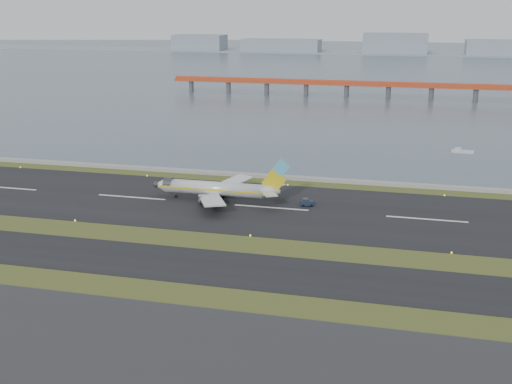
% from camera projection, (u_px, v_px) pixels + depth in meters
% --- Properties ---
extents(ground, '(1000.00, 1000.00, 0.00)m').
position_uv_depth(ground, '(242.00, 248.00, 141.98)').
color(ground, '#384D1B').
rests_on(ground, ground).
extents(apron_strip, '(1000.00, 50.00, 0.10)m').
position_uv_depth(apron_strip, '(140.00, 384.00, 90.71)').
color(apron_strip, '#2C2C2E').
rests_on(apron_strip, ground).
extents(taxiway_strip, '(1000.00, 18.00, 0.10)m').
position_uv_depth(taxiway_strip, '(226.00, 268.00, 130.78)').
color(taxiway_strip, black).
rests_on(taxiway_strip, ground).
extents(runway_strip, '(1000.00, 45.00, 0.10)m').
position_uv_depth(runway_strip, '(271.00, 208.00, 169.92)').
color(runway_strip, black).
rests_on(runway_strip, ground).
extents(seawall, '(1000.00, 2.50, 1.00)m').
position_uv_depth(seawall, '(292.00, 178.00, 197.75)').
color(seawall, '#989893').
rests_on(seawall, ground).
extents(bay_water, '(1400.00, 800.00, 1.30)m').
position_uv_depth(bay_water, '(377.00, 66.00, 570.65)').
color(bay_water, '#495B68').
rests_on(bay_water, ground).
extents(red_pier, '(260.00, 5.00, 10.20)m').
position_uv_depth(red_pier, '(389.00, 86.00, 368.30)').
color(red_pier, '#B6411F').
rests_on(red_pier, ground).
extents(far_shoreline, '(1400.00, 80.00, 60.50)m').
position_uv_depth(far_shoreline, '(398.00, 48.00, 714.91)').
color(far_shoreline, '#8895A1').
rests_on(far_shoreline, ground).
extents(airliner, '(38.52, 32.89, 12.80)m').
position_uv_depth(airliner, '(219.00, 189.00, 175.05)').
color(airliner, silver).
rests_on(airliner, ground).
extents(pushback_tug, '(3.71, 2.79, 2.11)m').
position_uv_depth(pushback_tug, '(307.00, 202.00, 171.20)').
color(pushback_tug, '#16243C').
rests_on(pushback_tug, ground).
extents(workboat_near, '(8.00, 3.39, 1.88)m').
position_uv_depth(workboat_near, '(462.00, 151.00, 233.37)').
color(workboat_near, silver).
rests_on(workboat_near, ground).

